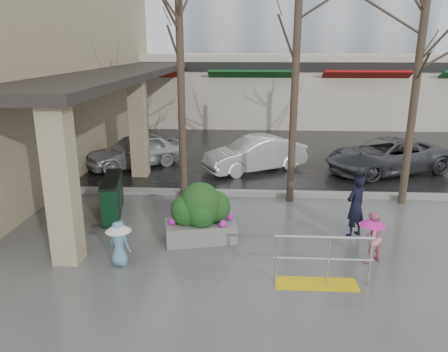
# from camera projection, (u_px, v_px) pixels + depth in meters

# --- Properties ---
(ground) EXTENTS (120.00, 120.00, 0.00)m
(ground) POSITION_uv_depth(u_px,v_px,m) (250.00, 254.00, 9.75)
(ground) COLOR #51514F
(ground) RESTS_ON ground
(street_asphalt) EXTENTS (120.00, 36.00, 0.01)m
(street_asphalt) POSITION_uv_depth(u_px,v_px,m) (250.00, 112.00, 30.79)
(street_asphalt) COLOR black
(street_asphalt) RESTS_ON ground
(curb) EXTENTS (120.00, 0.30, 0.15)m
(curb) POSITION_uv_depth(u_px,v_px,m) (250.00, 193.00, 13.55)
(curb) COLOR gray
(curb) RESTS_ON ground
(near_building) EXTENTS (6.00, 18.00, 8.00)m
(near_building) POSITION_uv_depth(u_px,v_px,m) (17.00, 59.00, 16.75)
(near_building) COLOR tan
(near_building) RESTS_ON ground
(canopy_slab) EXTENTS (2.80, 18.00, 0.25)m
(canopy_slab) POSITION_uv_depth(u_px,v_px,m) (126.00, 69.00, 16.63)
(canopy_slab) COLOR #2D2823
(canopy_slab) RESTS_ON pillar_front
(pillar_front) EXTENTS (0.55, 0.55, 3.50)m
(pillar_front) POSITION_uv_depth(u_px,v_px,m) (62.00, 184.00, 8.99)
(pillar_front) COLOR tan
(pillar_front) RESTS_ON ground
(pillar_back) EXTENTS (0.55, 0.55, 3.50)m
(pillar_back) POSITION_uv_depth(u_px,v_px,m) (139.00, 127.00, 15.20)
(pillar_back) COLOR tan
(pillar_back) RESTS_ON ground
(storefront_row) EXTENTS (34.00, 6.74, 4.00)m
(storefront_row) POSITION_uv_depth(u_px,v_px,m) (284.00, 88.00, 26.25)
(storefront_row) COLOR beige
(storefront_row) RESTS_ON ground
(handrail) EXTENTS (1.90, 0.50, 1.03)m
(handrail) POSITION_uv_depth(u_px,v_px,m) (320.00, 267.00, 8.42)
(handrail) COLOR yellow
(handrail) RESTS_ON ground
(tree_west) EXTENTS (3.20, 3.20, 6.80)m
(tree_west) POSITION_uv_depth(u_px,v_px,m) (179.00, 22.00, 11.85)
(tree_west) COLOR #382B21
(tree_west) RESTS_ON ground
(tree_midwest) EXTENTS (3.20, 3.20, 7.00)m
(tree_midwest) POSITION_uv_depth(u_px,v_px,m) (298.00, 16.00, 11.63)
(tree_midwest) COLOR #382B21
(tree_midwest) RESTS_ON ground
(tree_mideast) EXTENTS (3.20, 3.20, 6.50)m
(tree_mideast) POSITION_uv_depth(u_px,v_px,m) (423.00, 31.00, 11.55)
(tree_mideast) COLOR #382B21
(tree_mideast) RESTS_ON ground
(woman) EXTENTS (1.20, 1.20, 2.12)m
(woman) POSITION_uv_depth(u_px,v_px,m) (358.00, 185.00, 10.35)
(woman) COLOR black
(woman) RESTS_ON ground
(child_pink) EXTENTS (0.70, 0.66, 1.13)m
(child_pink) POSITION_uv_depth(u_px,v_px,m) (371.00, 234.00, 9.26)
(child_pink) COLOR pink
(child_pink) RESTS_ON ground
(child_blue) EXTENTS (0.57, 0.54, 1.00)m
(child_blue) POSITION_uv_depth(u_px,v_px,m) (119.00, 239.00, 9.12)
(child_blue) COLOR #6591B4
(child_blue) RESTS_ON ground
(planter) EXTENTS (1.79, 1.18, 1.44)m
(planter) POSITION_uv_depth(u_px,v_px,m) (201.00, 213.00, 10.28)
(planter) COLOR #65635F
(planter) RESTS_ON ground
(news_boxes) EXTENTS (0.80, 1.95, 1.06)m
(news_boxes) POSITION_uv_depth(u_px,v_px,m) (112.00, 197.00, 11.88)
(news_boxes) COLOR #0B341B
(news_boxes) RESTS_ON ground
(car_a) EXTENTS (3.89, 3.31, 1.26)m
(car_a) POSITION_uv_depth(u_px,v_px,m) (135.00, 151.00, 16.66)
(car_a) COLOR #B9B9BE
(car_a) RESTS_ON ground
(car_b) EXTENTS (3.98, 3.05, 1.26)m
(car_b) POSITION_uv_depth(u_px,v_px,m) (255.00, 154.00, 16.13)
(car_b) COLOR white
(car_b) RESTS_ON ground
(car_c) EXTENTS (4.99, 3.62, 1.26)m
(car_c) POSITION_uv_depth(u_px,v_px,m) (387.00, 156.00, 15.90)
(car_c) COLOR #515258
(car_c) RESTS_ON ground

